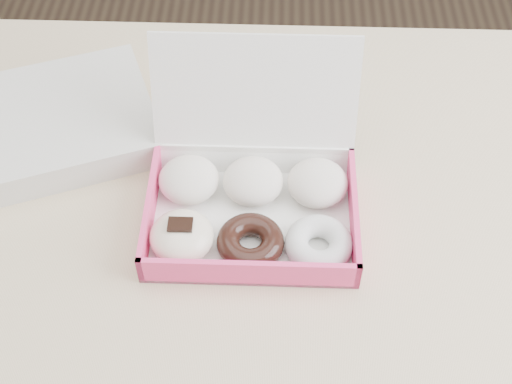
{
  "coord_description": "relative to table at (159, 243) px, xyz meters",
  "views": [
    {
      "loc": [
        0.16,
        -0.58,
        1.49
      ],
      "look_at": [
        0.14,
        -0.01,
        0.8
      ],
      "focal_mm": 50.0,
      "sensor_mm": 36.0,
      "label": 1
    }
  ],
  "objects": [
    {
      "name": "table",
      "position": [
        0.0,
        0.0,
        0.0
      ],
      "size": [
        1.2,
        0.8,
        0.75
      ],
      "color": "tan",
      "rests_on": "ground"
    },
    {
      "name": "donut_box",
      "position": [
        0.13,
        -0.0,
        0.11
      ],
      "size": [
        0.27,
        0.25,
        0.19
      ],
      "rotation": [
        0.0,
        0.0,
        0.0
      ],
      "color": "white",
      "rests_on": "table"
    },
    {
      "name": "newspapers",
      "position": [
        -0.16,
        0.13,
        0.1
      ],
      "size": [
        0.34,
        0.31,
        0.04
      ],
      "primitive_type": "cube",
      "rotation": [
        0.0,
        0.0,
        0.37
      ],
      "color": "silver",
      "rests_on": "table"
    }
  ]
}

